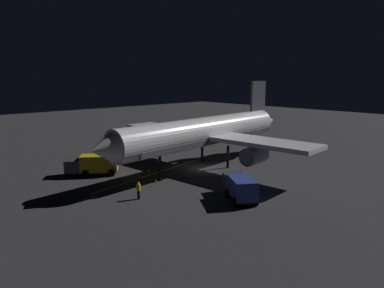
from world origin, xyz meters
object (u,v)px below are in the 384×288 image
(baggage_truck, at_px, (94,165))
(ground_crew_worker, at_px, (139,190))
(catering_truck, at_px, (240,187))
(traffic_cone_far, at_px, (139,177))
(traffic_cone_near_left, at_px, (117,169))
(airliner, at_px, (206,133))
(traffic_cone_near_right, at_px, (149,171))
(traffic_cone_under_wing, at_px, (155,180))

(baggage_truck, bearing_deg, ground_crew_worker, 174.15)
(catering_truck, xyz_separation_m, ground_crew_worker, (6.79, 7.16, -0.30))
(catering_truck, relative_size, traffic_cone_far, 10.30)
(traffic_cone_near_left, xyz_separation_m, traffic_cone_far, (-5.18, 0.18, 0.00))
(airliner, relative_size, catering_truck, 6.04)
(traffic_cone_near_left, relative_size, traffic_cone_near_right, 1.00)
(traffic_cone_near_left, bearing_deg, baggage_truck, 86.71)
(ground_crew_worker, height_order, traffic_cone_far, ground_crew_worker)
(airliner, distance_m, traffic_cone_under_wing, 9.86)
(traffic_cone_near_left, distance_m, traffic_cone_near_right, 4.39)
(airliner, relative_size, ground_crew_worker, 19.67)
(ground_crew_worker, distance_m, traffic_cone_near_right, 9.47)
(baggage_truck, distance_m, ground_crew_worker, 10.99)
(ground_crew_worker, bearing_deg, traffic_cone_far, -35.08)
(baggage_truck, xyz_separation_m, traffic_cone_near_right, (-3.94, -5.24, -1.01))
(traffic_cone_under_wing, relative_size, traffic_cone_far, 1.00)
(traffic_cone_far, bearing_deg, catering_truck, -165.26)
(baggage_truck, xyz_separation_m, traffic_cone_far, (-5.35, -2.79, -1.01))
(catering_truck, bearing_deg, baggage_truck, 18.85)
(ground_crew_worker, height_order, traffic_cone_near_left, ground_crew_worker)
(traffic_cone_near_left, relative_size, traffic_cone_under_wing, 1.00)
(catering_truck, distance_m, traffic_cone_near_right, 13.83)
(baggage_truck, height_order, catering_truck, baggage_truck)
(traffic_cone_near_left, height_order, traffic_cone_far, same)
(baggage_truck, xyz_separation_m, traffic_cone_near_left, (-0.17, -2.98, -1.01))
(traffic_cone_near_left, relative_size, traffic_cone_far, 1.00)
(airliner, bearing_deg, traffic_cone_near_right, 67.35)
(catering_truck, bearing_deg, traffic_cone_near_right, 3.35)
(catering_truck, bearing_deg, airliner, -30.39)
(traffic_cone_near_right, bearing_deg, traffic_cone_near_left, 30.95)
(airliner, height_order, traffic_cone_under_wing, airliner)
(baggage_truck, relative_size, catering_truck, 1.09)
(ground_crew_worker, relative_size, traffic_cone_far, 3.16)
(airliner, distance_m, traffic_cone_near_right, 8.88)
(traffic_cone_near_left, xyz_separation_m, traffic_cone_near_right, (-3.77, -2.26, 0.00))
(ground_crew_worker, bearing_deg, catering_truck, -133.46)
(airliner, relative_size, traffic_cone_near_left, 62.23)
(catering_truck, height_order, traffic_cone_under_wing, catering_truck)
(ground_crew_worker, relative_size, traffic_cone_near_right, 3.16)
(ground_crew_worker, bearing_deg, traffic_cone_near_left, -20.87)
(catering_truck, xyz_separation_m, traffic_cone_near_left, (17.54, 3.07, -0.93))
(catering_truck, distance_m, traffic_cone_near_left, 17.83)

